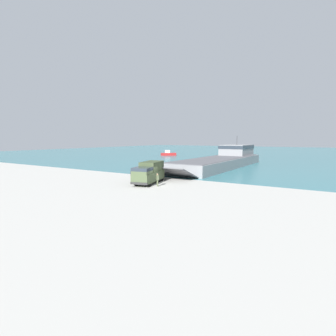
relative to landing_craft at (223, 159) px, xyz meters
The scene contains 8 objects.
ground_plane 29.31m from the landing_craft, 89.66° to the right, with size 240.00×240.00×0.00m, color #B7B5AD.
water_surface 67.76m from the landing_craft, 89.85° to the left, with size 240.00×180.00×0.01m, color teal.
landing_craft is the anchor object (origin of this frame).
military_truck 28.66m from the landing_craft, 92.57° to the right, with size 3.91×7.36×3.10m.
soldier_on_ramp 30.00m from the landing_craft, 87.90° to the right, with size 0.50×0.45×1.76m.
moored_boat_a 40.21m from the landing_craft, 140.01° to the left, with size 5.49×5.18×2.08m.
moored_boat_b 23.17m from the landing_craft, 92.69° to the left, with size 3.71×6.00×2.20m.
mooring_bollard 25.40m from the landing_craft, 109.44° to the right, with size 0.27×0.27×0.87m.
Camera 1 is at (20.46, -30.25, 6.56)m, focal length 28.00 mm.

